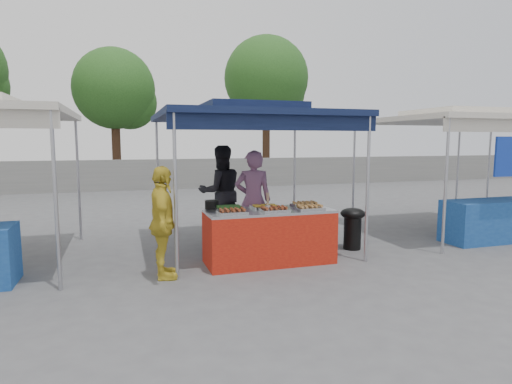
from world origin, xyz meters
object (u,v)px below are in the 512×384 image
object	(u,v)px
wok_burner	(353,225)
cooking_pot	(212,205)
vendor_table	(269,236)
helper_man	(221,192)
customer_person	(163,223)
vendor_woman	(253,200)

from	to	relation	value
wok_burner	cooking_pot	bearing A→B (deg)	166.50
vendor_table	helper_man	world-z (taller)	helper_man
helper_man	customer_person	world-z (taller)	helper_man
helper_man	customer_person	size ratio (longest dim) A/B	1.16
vendor_woman	helper_man	xyz separation A→B (m)	(-0.35, 1.05, 0.04)
cooking_pot	vendor_woman	distance (m)	1.00
vendor_woman	helper_man	world-z (taller)	helper_man
wok_burner	helper_man	world-z (taller)	helper_man
helper_man	customer_person	bearing A→B (deg)	55.74
wok_burner	helper_man	bearing A→B (deg)	128.87
wok_burner	vendor_woman	bearing A→B (deg)	149.19
wok_burner	helper_man	distance (m)	2.62
cooking_pot	customer_person	size ratio (longest dim) A/B	0.14
vendor_woman	customer_person	distance (m)	2.07
helper_man	vendor_woman	bearing A→B (deg)	104.86
vendor_woman	helper_man	size ratio (longest dim) A/B	0.96
wok_burner	customer_person	distance (m)	3.46
wok_burner	vendor_woman	size ratio (longest dim) A/B	0.42
cooking_pot	helper_man	world-z (taller)	helper_man
vendor_woman	customer_person	size ratio (longest dim) A/B	1.11
vendor_table	cooking_pot	distance (m)	1.04
vendor_table	helper_man	distance (m)	2.04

